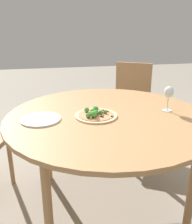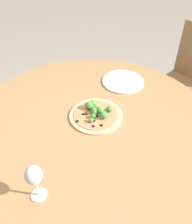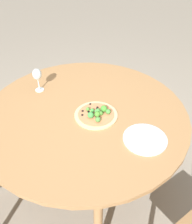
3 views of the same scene
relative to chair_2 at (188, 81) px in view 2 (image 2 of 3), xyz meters
The scene contains 6 objects.
ground_plane 1.17m from the chair_2, 162.39° to the left, with size 12.00×12.00×0.00m, color gray.
dining_table 1.08m from the chair_2, 162.39° to the left, with size 1.35×1.35×0.74m.
chair_2 is the anchor object (origin of this frame).
pizza 1.02m from the chair_2, 160.05° to the left, with size 0.28×0.28×0.06m.
wine_glass 1.52m from the chair_2, 167.46° to the left, with size 0.07×0.07×0.18m.
plate_near 0.71m from the chair_2, 149.88° to the left, with size 0.26×0.26×0.01m.
Camera 2 is at (-0.78, -0.44, 1.63)m, focal length 40.00 mm.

